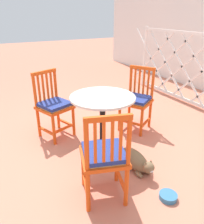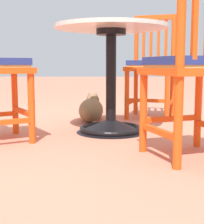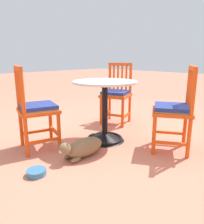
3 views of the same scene
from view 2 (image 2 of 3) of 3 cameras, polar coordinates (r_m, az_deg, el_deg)
ground_plane at (r=2.40m, az=5.55°, el=-3.44°), size 24.00×24.00×0.00m
cafe_table at (r=2.38m, az=1.48°, el=3.41°), size 0.76×0.76×0.73m
orange_chair_near_fence at (r=3.09m, az=8.11°, el=7.33°), size 0.50×0.50×0.91m
orange_chair_facing_out at (r=1.76m, az=14.83°, el=6.96°), size 0.52×0.52×0.91m
tabby_cat at (r=2.90m, az=-1.75°, el=0.41°), size 0.73×0.28×0.23m
pet_water_bowl at (r=3.42m, az=-1.28°, el=0.35°), size 0.17×0.17×0.05m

